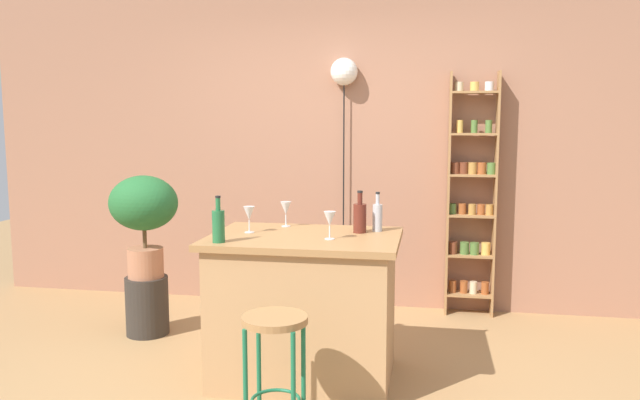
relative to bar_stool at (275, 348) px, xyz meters
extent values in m
plane|color=#A37A4C|center=(-0.01, 0.47, -0.47)|extent=(12.00, 12.00, 0.00)
cube|color=#9E6B51|center=(-0.01, 2.42, 0.93)|extent=(6.40, 0.10, 2.80)
cube|color=tan|center=(-0.01, 0.77, -0.04)|extent=(1.06, 0.76, 0.86)
cube|color=#9E7042|center=(-0.01, 0.77, 0.40)|extent=(1.15, 0.83, 0.04)
cylinder|color=#196642|center=(-0.12, -0.12, -0.17)|extent=(0.02, 0.02, 0.60)
cylinder|color=#196642|center=(0.12, -0.12, -0.17)|extent=(0.02, 0.02, 0.60)
cylinder|color=#196642|center=(-0.12, 0.12, -0.17)|extent=(0.02, 0.02, 0.60)
cylinder|color=#196642|center=(0.12, 0.12, -0.17)|extent=(0.02, 0.02, 0.60)
torus|color=#196642|center=(0.00, 0.00, -0.27)|extent=(0.25, 0.25, 0.02)
cylinder|color=#9E7042|center=(0.00, 0.00, 0.15)|extent=(0.33, 0.33, 0.03)
cube|color=#9E7042|center=(0.88, 2.27, 0.52)|extent=(0.02, 0.16, 1.98)
cube|color=#9E7042|center=(1.25, 2.27, 0.52)|extent=(0.02, 0.16, 1.98)
cube|color=#9E7042|center=(1.07, 2.27, -0.31)|extent=(0.35, 0.16, 0.02)
cylinder|color=#994C23|center=(0.93, 2.27, -0.25)|extent=(0.06, 0.06, 0.10)
cylinder|color=#994C23|center=(1.03, 2.27, -0.25)|extent=(0.06, 0.06, 0.10)
cylinder|color=beige|center=(1.10, 2.27, -0.25)|extent=(0.06, 0.06, 0.10)
cylinder|color=#994C23|center=(1.20, 2.27, -0.25)|extent=(0.06, 0.06, 0.10)
cube|color=#9E7042|center=(1.07, 2.27, 0.02)|extent=(0.35, 0.16, 0.02)
cylinder|color=brown|center=(0.93, 2.26, 0.08)|extent=(0.07, 0.07, 0.10)
cylinder|color=#4C7033|center=(1.02, 2.26, 0.08)|extent=(0.07, 0.07, 0.10)
cylinder|color=#4C7033|center=(1.10, 2.26, 0.08)|extent=(0.07, 0.07, 0.10)
cylinder|color=gold|center=(1.19, 2.27, 0.08)|extent=(0.07, 0.07, 0.10)
cube|color=#9E7042|center=(1.07, 2.27, 0.35)|extent=(0.35, 0.16, 0.02)
cylinder|color=#4C7033|center=(0.92, 2.27, 0.40)|extent=(0.06, 0.06, 0.09)
cylinder|color=#994C23|center=(1.00, 2.28, 0.40)|extent=(0.06, 0.06, 0.09)
cylinder|color=#AD7A38|center=(1.07, 2.26, 0.40)|extent=(0.06, 0.06, 0.09)
cylinder|color=#994C23|center=(1.14, 2.27, 0.40)|extent=(0.06, 0.06, 0.09)
cylinder|color=#AD7A38|center=(1.21, 2.26, 0.40)|extent=(0.06, 0.06, 0.09)
cube|color=#9E7042|center=(1.07, 2.27, 0.68)|extent=(0.35, 0.16, 0.02)
cylinder|color=brown|center=(0.93, 2.26, 0.74)|extent=(0.07, 0.07, 0.09)
cylinder|color=brown|center=(1.00, 2.27, 0.74)|extent=(0.07, 0.07, 0.09)
cylinder|color=#AD7A38|center=(1.07, 2.27, 0.74)|extent=(0.07, 0.07, 0.09)
cylinder|color=#994C23|center=(1.14, 2.27, 0.74)|extent=(0.07, 0.07, 0.09)
cylinder|color=#4C7033|center=(1.21, 2.27, 0.74)|extent=(0.07, 0.07, 0.09)
cube|color=#9E7042|center=(1.07, 2.27, 1.01)|extent=(0.35, 0.16, 0.02)
cylinder|color=gold|center=(0.96, 2.26, 1.07)|extent=(0.05, 0.05, 0.10)
cylinder|color=#4C7033|center=(1.07, 2.28, 1.07)|extent=(0.05, 0.05, 0.10)
cylinder|color=#4C7033|center=(1.18, 2.26, 1.07)|extent=(0.05, 0.05, 0.10)
cube|color=#9E7042|center=(1.07, 2.27, 1.34)|extent=(0.35, 0.16, 0.02)
cylinder|color=beige|center=(0.94, 2.26, 1.38)|extent=(0.07, 0.07, 0.07)
cylinder|color=gold|center=(1.06, 2.27, 1.38)|extent=(0.07, 0.07, 0.07)
cylinder|color=silver|center=(1.18, 2.27, 1.38)|extent=(0.07, 0.07, 0.07)
cylinder|color=#2D2823|center=(-1.33, 1.34, -0.26)|extent=(0.32, 0.32, 0.43)
cylinder|color=#A86B4C|center=(-1.33, 1.34, 0.07)|extent=(0.26, 0.26, 0.22)
cylinder|color=brown|center=(-1.33, 1.34, 0.26)|extent=(0.03, 0.03, 0.16)
ellipsoid|color=#23602D|center=(-1.33, 1.34, 0.52)|extent=(0.50, 0.45, 0.40)
cylinder|color=#5B2319|center=(0.31, 0.92, 0.51)|extent=(0.08, 0.08, 0.18)
cylinder|color=#5B2319|center=(0.31, 0.92, 0.64)|extent=(0.03, 0.03, 0.07)
cylinder|color=black|center=(0.31, 0.92, 0.68)|extent=(0.03, 0.03, 0.01)
cylinder|color=#B2B2B7|center=(0.41, 0.99, 0.51)|extent=(0.06, 0.06, 0.17)
cylinder|color=#B2B2B7|center=(0.41, 0.99, 0.63)|extent=(0.02, 0.02, 0.07)
cylinder|color=black|center=(0.41, 0.99, 0.67)|extent=(0.03, 0.03, 0.01)
cylinder|color=#236638|center=(-0.45, 0.47, 0.52)|extent=(0.07, 0.07, 0.18)
cylinder|color=#236638|center=(-0.45, 0.47, 0.64)|extent=(0.03, 0.03, 0.07)
cylinder|color=black|center=(-0.45, 0.47, 0.69)|extent=(0.03, 0.03, 0.01)
cylinder|color=silver|center=(-0.36, 0.80, 0.43)|extent=(0.06, 0.06, 0.00)
cylinder|color=silver|center=(-0.36, 0.80, 0.47)|extent=(0.01, 0.01, 0.07)
cone|color=silver|center=(-0.36, 0.80, 0.55)|extent=(0.07, 0.07, 0.08)
cylinder|color=silver|center=(-0.19, 1.06, 0.43)|extent=(0.06, 0.06, 0.00)
cylinder|color=silver|center=(-0.19, 1.06, 0.47)|extent=(0.01, 0.01, 0.07)
cone|color=silver|center=(-0.19, 1.06, 0.55)|extent=(0.07, 0.07, 0.08)
cylinder|color=silver|center=(0.16, 0.67, 0.43)|extent=(0.06, 0.06, 0.00)
cylinder|color=silver|center=(0.16, 0.67, 0.47)|extent=(0.01, 0.01, 0.07)
cone|color=silver|center=(0.16, 0.67, 0.55)|extent=(0.07, 0.07, 0.08)
cylinder|color=black|center=(0.01, 2.31, 0.52)|extent=(0.01, 0.01, 1.99)
sphere|color=white|center=(0.01, 2.31, 1.52)|extent=(0.23, 0.23, 0.23)
camera|label=1|loc=(0.74, -2.84, 1.11)|focal=34.72mm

